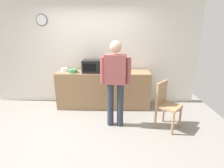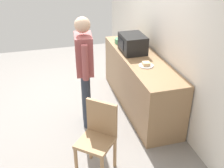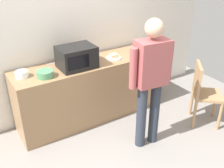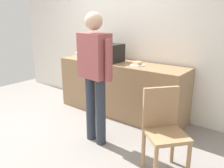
{
  "view_description": "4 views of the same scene",
  "coord_description": "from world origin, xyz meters",
  "px_view_note": "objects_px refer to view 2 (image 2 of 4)",
  "views": [
    {
      "loc": [
        0.55,
        -3.03,
        1.88
      ],
      "look_at": [
        0.49,
        0.72,
        0.75
      ],
      "focal_mm": 28.03,
      "sensor_mm": 36.0,
      "label": 1
    },
    {
      "loc": [
        4.12,
        -0.34,
        2.63
      ],
      "look_at": [
        0.48,
        0.67,
        0.6
      ],
      "focal_mm": 43.52,
      "sensor_mm": 36.0,
      "label": 2
    },
    {
      "loc": [
        -1.39,
        -1.97,
        2.41
      ],
      "look_at": [
        0.32,
        0.72,
        0.76
      ],
      "focal_mm": 42.68,
      "sensor_mm": 36.0,
      "label": 3
    },
    {
      "loc": [
        2.5,
        -1.95,
        1.66
      ],
      "look_at": [
        0.51,
        0.66,
        0.71
      ],
      "focal_mm": 37.49,
      "sensor_mm": 36.0,
      "label": 4
    }
  ],
  "objects_px": {
    "fork_utensil": "(144,45)",
    "spoon_utensil": "(132,43)",
    "sandwich_plate": "(146,65)",
    "wooden_chair": "(98,135)",
    "person_standing": "(84,65)",
    "salad_bowl": "(124,36)",
    "microwave": "(133,43)",
    "cereal_bowl": "(120,41)"
  },
  "relations": [
    {
      "from": "sandwich_plate",
      "to": "wooden_chair",
      "type": "height_order",
      "value": "sandwich_plate"
    },
    {
      "from": "wooden_chair",
      "to": "microwave",
      "type": "bearing_deg",
      "value": 147.99
    },
    {
      "from": "cereal_bowl",
      "to": "wooden_chair",
      "type": "distance_m",
      "value": 2.26
    },
    {
      "from": "fork_utensil",
      "to": "spoon_utensil",
      "type": "xyz_separation_m",
      "value": [
        -0.16,
        -0.18,
        0.0
      ]
    },
    {
      "from": "wooden_chair",
      "to": "salad_bowl",
      "type": "bearing_deg",
      "value": 155.17
    },
    {
      "from": "microwave",
      "to": "sandwich_plate",
      "type": "bearing_deg",
      "value": 0.64
    },
    {
      "from": "sandwich_plate",
      "to": "cereal_bowl",
      "type": "xyz_separation_m",
      "value": [
        -1.1,
        -0.07,
        0.02
      ]
    },
    {
      "from": "salad_bowl",
      "to": "spoon_utensil",
      "type": "relative_size",
      "value": 0.99
    },
    {
      "from": "sandwich_plate",
      "to": "person_standing",
      "type": "distance_m",
      "value": 0.94
    },
    {
      "from": "sandwich_plate",
      "to": "cereal_bowl",
      "type": "height_order",
      "value": "cereal_bowl"
    },
    {
      "from": "salad_bowl",
      "to": "person_standing",
      "type": "xyz_separation_m",
      "value": [
        1.28,
        -1.02,
        0.05
      ]
    },
    {
      "from": "wooden_chair",
      "to": "sandwich_plate",
      "type": "bearing_deg",
      "value": 133.75
    },
    {
      "from": "fork_utensil",
      "to": "wooden_chair",
      "type": "distance_m",
      "value": 2.22
    },
    {
      "from": "microwave",
      "to": "spoon_utensil",
      "type": "distance_m",
      "value": 0.44
    },
    {
      "from": "sandwich_plate",
      "to": "wooden_chair",
      "type": "distance_m",
      "value": 1.41
    },
    {
      "from": "fork_utensil",
      "to": "sandwich_plate",
      "type": "bearing_deg",
      "value": -19.12
    },
    {
      "from": "cereal_bowl",
      "to": "wooden_chair",
      "type": "height_order",
      "value": "cereal_bowl"
    },
    {
      "from": "sandwich_plate",
      "to": "spoon_utensil",
      "type": "xyz_separation_m",
      "value": [
        -1.01,
        0.12,
        -0.02
      ]
    },
    {
      "from": "fork_utensil",
      "to": "person_standing",
      "type": "relative_size",
      "value": 0.1
    },
    {
      "from": "fork_utensil",
      "to": "person_standing",
      "type": "height_order",
      "value": "person_standing"
    },
    {
      "from": "fork_utensil",
      "to": "wooden_chair",
      "type": "bearing_deg",
      "value": -35.43
    },
    {
      "from": "cereal_bowl",
      "to": "microwave",
      "type": "bearing_deg",
      "value": 7.86
    },
    {
      "from": "spoon_utensil",
      "to": "salad_bowl",
      "type": "bearing_deg",
      "value": -173.98
    },
    {
      "from": "salad_bowl",
      "to": "cereal_bowl",
      "type": "bearing_deg",
      "value": -31.97
    },
    {
      "from": "sandwich_plate",
      "to": "person_standing",
      "type": "height_order",
      "value": "person_standing"
    },
    {
      "from": "sandwich_plate",
      "to": "cereal_bowl",
      "type": "relative_size",
      "value": 1.05
    },
    {
      "from": "microwave",
      "to": "fork_utensil",
      "type": "bearing_deg",
      "value": 128.09
    },
    {
      "from": "person_standing",
      "to": "wooden_chair",
      "type": "bearing_deg",
      "value": -2.16
    },
    {
      "from": "person_standing",
      "to": "wooden_chair",
      "type": "distance_m",
      "value": 1.11
    },
    {
      "from": "sandwich_plate",
      "to": "wooden_chair",
      "type": "bearing_deg",
      "value": -46.25
    },
    {
      "from": "microwave",
      "to": "person_standing",
      "type": "xyz_separation_m",
      "value": [
        0.54,
        -0.93,
        -0.06
      ]
    },
    {
      "from": "fork_utensil",
      "to": "microwave",
      "type": "bearing_deg",
      "value": -51.91
    },
    {
      "from": "sandwich_plate",
      "to": "spoon_utensil",
      "type": "bearing_deg",
      "value": 173.28
    },
    {
      "from": "salad_bowl",
      "to": "wooden_chair",
      "type": "xyz_separation_m",
      "value": [
        2.28,
        -1.05,
        -0.44
      ]
    },
    {
      "from": "salad_bowl",
      "to": "person_standing",
      "type": "height_order",
      "value": "person_standing"
    },
    {
      "from": "microwave",
      "to": "person_standing",
      "type": "distance_m",
      "value": 1.08
    },
    {
      "from": "salad_bowl",
      "to": "person_standing",
      "type": "relative_size",
      "value": 0.1
    },
    {
      "from": "wooden_chair",
      "to": "spoon_utensil",
      "type": "bearing_deg",
      "value": 150.68
    },
    {
      "from": "wooden_chair",
      "to": "cereal_bowl",
      "type": "bearing_deg",
      "value": 156.12
    },
    {
      "from": "sandwich_plate",
      "to": "fork_utensil",
      "type": "bearing_deg",
      "value": 160.88
    },
    {
      "from": "sandwich_plate",
      "to": "wooden_chair",
      "type": "xyz_separation_m",
      "value": [
        0.93,
        -0.97,
        -0.42
      ]
    },
    {
      "from": "salad_bowl",
      "to": "wooden_chair",
      "type": "height_order",
      "value": "salad_bowl"
    }
  ]
}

